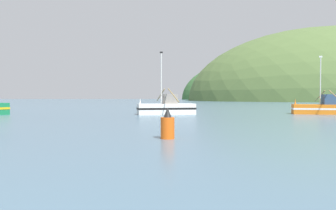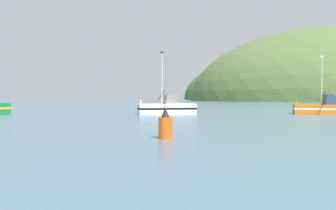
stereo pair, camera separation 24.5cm
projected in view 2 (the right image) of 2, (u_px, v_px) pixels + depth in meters
hill_far_left at (236, 99)px, 251.88m from camera, size 85.13×68.10×58.41m
hill_far_center at (324, 101)px, 174.99m from camera, size 151.77×121.42×80.68m
fishing_boat_orange at (329, 107)px, 37.98m from camera, size 8.24×12.38×7.24m
fishing_boat_white at (167, 108)px, 37.87m from camera, size 7.40×11.75×7.68m
channel_buoy at (165, 126)px, 15.87m from camera, size 0.71×0.71×1.61m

